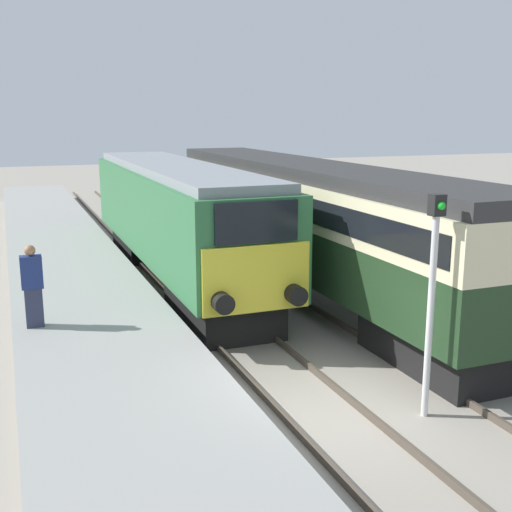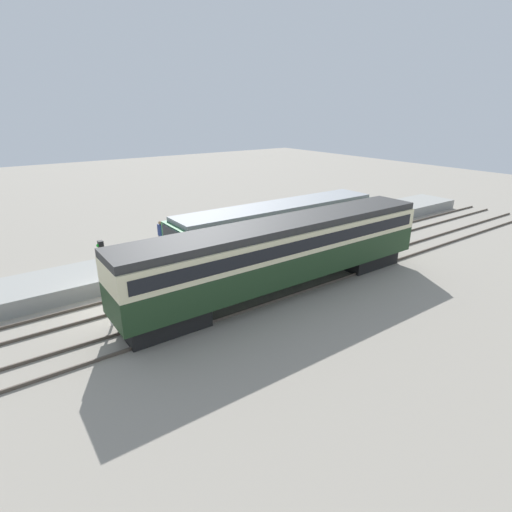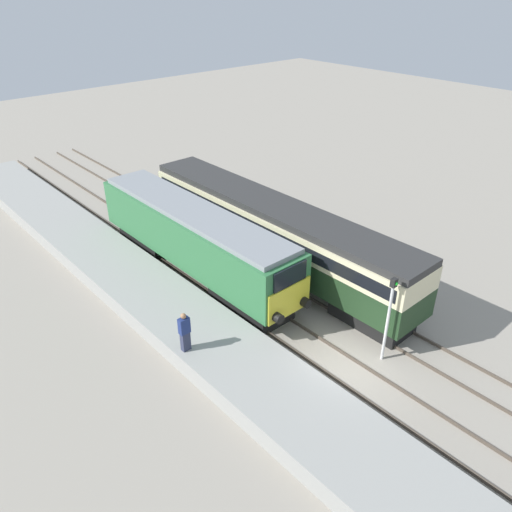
# 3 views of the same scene
# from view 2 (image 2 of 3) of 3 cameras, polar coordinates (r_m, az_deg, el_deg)

# --- Properties ---
(ground_plane) EXTENTS (120.00, 120.00, 0.00)m
(ground_plane) POSITION_cam_2_polar(r_m,az_deg,el_deg) (20.75, -19.60, -6.89)
(ground_plane) COLOR gray
(platform_left) EXTENTS (3.50, 50.00, 0.83)m
(platform_left) POSITION_cam_2_polar(r_m,az_deg,el_deg) (26.24, -5.05, 0.99)
(platform_left) COLOR gray
(platform_left) RESTS_ON ground_plane
(rails_near_track) EXTENTS (1.51, 60.00, 0.14)m
(rails_near_track) POSITION_cam_2_polar(r_m,az_deg,el_deg) (22.33, -7.32, -3.63)
(rails_near_track) COLOR #4C4238
(rails_near_track) RESTS_ON ground_plane
(rails_far_track) EXTENTS (1.50, 60.00, 0.14)m
(rails_far_track) POSITION_cam_2_polar(r_m,az_deg,el_deg) (19.67, -2.54, -6.94)
(rails_far_track) COLOR #4C4238
(rails_far_track) RESTS_ON ground_plane
(locomotive) EXTENTS (2.70, 14.30, 3.73)m
(locomotive) POSITION_cam_2_polar(r_m,az_deg,el_deg) (24.30, 3.24, 3.61)
(locomotive) COLOR black
(locomotive) RESTS_ON ground_plane
(passenger_carriage) EXTENTS (2.75, 17.60, 3.84)m
(passenger_carriage) POSITION_cam_2_polar(r_m,az_deg,el_deg) (20.31, 4.07, 0.89)
(passenger_carriage) COLOR black
(passenger_carriage) RESTS_ON ground_plane
(person_on_platform) EXTENTS (0.44, 0.26, 1.77)m
(person_on_platform) POSITION_cam_2_polar(r_m,az_deg,el_deg) (25.47, -13.40, 2.97)
(person_on_platform) COLOR #2D334C
(person_on_platform) RESTS_ON platform_left
(signal_post) EXTENTS (0.24, 0.28, 3.96)m
(signal_post) POSITION_cam_2_polar(r_m,az_deg,el_deg) (18.15, -20.74, -2.80)
(signal_post) COLOR silver
(signal_post) RESTS_ON ground_plane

